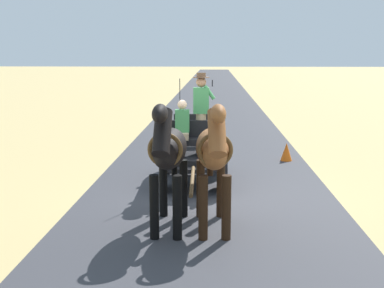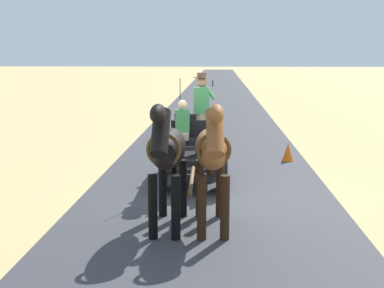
# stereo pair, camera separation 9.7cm
# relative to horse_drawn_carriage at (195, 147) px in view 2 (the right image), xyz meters

# --- Properties ---
(ground_plane) EXTENTS (200.00, 200.00, 0.00)m
(ground_plane) POSITION_rel_horse_drawn_carriage_xyz_m (-0.33, 0.90, -0.82)
(ground_plane) COLOR tan
(road_surface) EXTENTS (5.23, 160.00, 0.01)m
(road_surface) POSITION_rel_horse_drawn_carriage_xyz_m (-0.33, 0.90, -0.81)
(road_surface) COLOR #38383D
(road_surface) RESTS_ON ground
(horse_drawn_carriage) EXTENTS (1.46, 4.51, 2.50)m
(horse_drawn_carriage) POSITION_rel_horse_drawn_carriage_xyz_m (0.00, 0.00, 0.00)
(horse_drawn_carriage) COLOR black
(horse_drawn_carriage) RESTS_ON ground
(horse_near_side) EXTENTS (0.67, 2.13, 2.21)m
(horse_near_side) POSITION_rel_horse_drawn_carriage_xyz_m (-0.43, 3.02, 0.51)
(horse_near_side) COLOR brown
(horse_near_side) RESTS_ON ground
(horse_off_side) EXTENTS (0.60, 2.13, 2.21)m
(horse_off_side) POSITION_rel_horse_drawn_carriage_xyz_m (0.30, 3.04, 0.51)
(horse_off_side) COLOR black
(horse_off_side) RESTS_ON ground
(traffic_cone) EXTENTS (0.32, 0.32, 0.50)m
(traffic_cone) POSITION_rel_horse_drawn_carriage_xyz_m (-2.43, -2.34, -0.57)
(traffic_cone) COLOR orange
(traffic_cone) RESTS_ON ground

